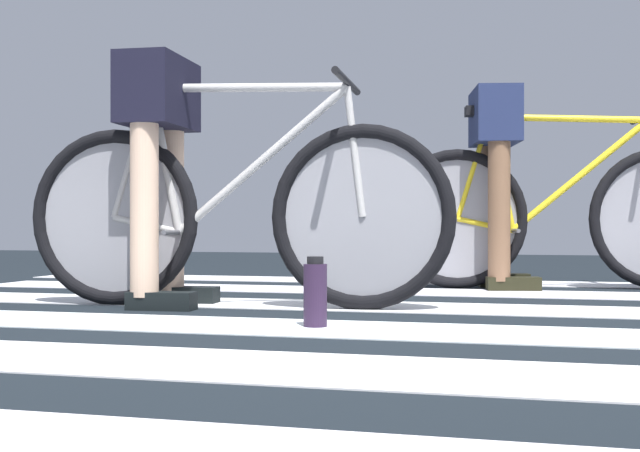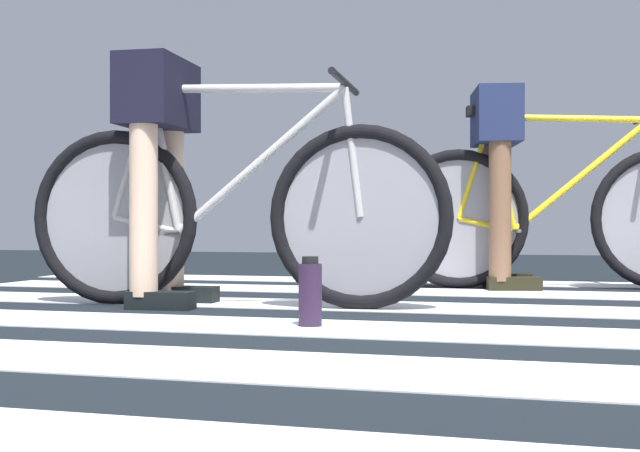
{
  "view_description": "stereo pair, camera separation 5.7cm",
  "coord_description": "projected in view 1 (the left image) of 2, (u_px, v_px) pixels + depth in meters",
  "views": [
    {
      "loc": [
        0.36,
        -2.62,
        0.35
      ],
      "look_at": [
        -0.63,
        1.13,
        0.34
      ],
      "focal_mm": 48.19,
      "sensor_mm": 36.0,
      "label": 1
    },
    {
      "loc": [
        0.42,
        -2.62,
        0.35
      ],
      "look_at": [
        -0.63,
        1.13,
        0.34
      ],
      "focal_mm": 48.19,
      "sensor_mm": 36.0,
      "label": 2
    }
  ],
  "objects": [
    {
      "name": "ground",
      "position": [
        425.0,
        335.0,
        2.63
      ],
      "size": [
        18.0,
        14.0,
        0.02
      ],
      "color": "black"
    },
    {
      "name": "crosswalk_markings",
      "position": [
        423.0,
        331.0,
        2.62
      ],
      "size": [
        5.4,
        4.99,
        0.0
      ],
      "color": "silver",
      "rests_on": "ground"
    },
    {
      "name": "bicycle_1_of_2",
      "position": [
        234.0,
        210.0,
        3.39
      ],
      "size": [
        1.74,
        0.52,
        0.93
      ],
      "rotation": [
        0.0,
        0.0,
        0.06
      ],
      "color": "black",
      "rests_on": "ground"
    },
    {
      "name": "cyclist_1_of_2",
      "position": [
        159.0,
        146.0,
        3.45
      ],
      "size": [
        0.33,
        0.42,
        1.0
      ],
      "rotation": [
        0.0,
        0.0,
        0.06
      ],
      "color": "beige",
      "rests_on": "ground"
    },
    {
      "name": "bicycle_2_of_2",
      "position": [
        557.0,
        213.0,
        4.36
      ],
      "size": [
        1.71,
        0.57,
        0.93
      ],
      "rotation": [
        0.0,
        0.0,
        0.21
      ],
      "color": "black",
      "rests_on": "ground"
    },
    {
      "name": "cyclist_2_of_2",
      "position": [
        496.0,
        160.0,
        4.38
      ],
      "size": [
        0.38,
        0.45,
        1.02
      ],
      "rotation": [
        0.0,
        0.0,
        0.21
      ],
      "color": "brown",
      "rests_on": "ground"
    },
    {
      "name": "water_bottle",
      "position": [
        315.0,
        294.0,
        2.73
      ],
      "size": [
        0.08,
        0.08,
        0.23
      ],
      "color": "#2C1C34",
      "rests_on": "ground"
    }
  ]
}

